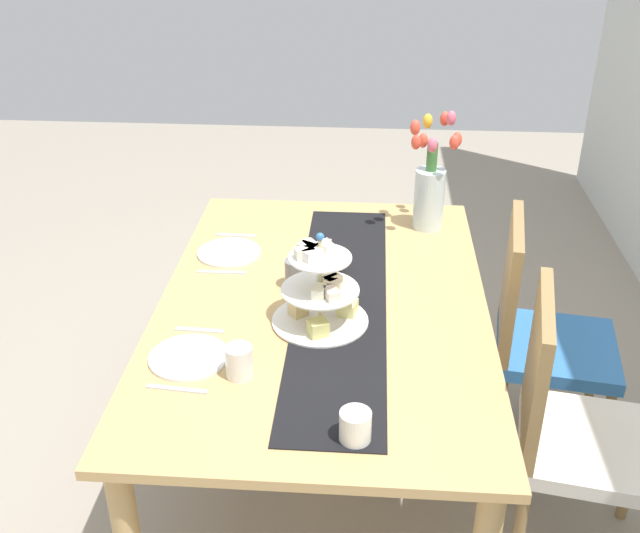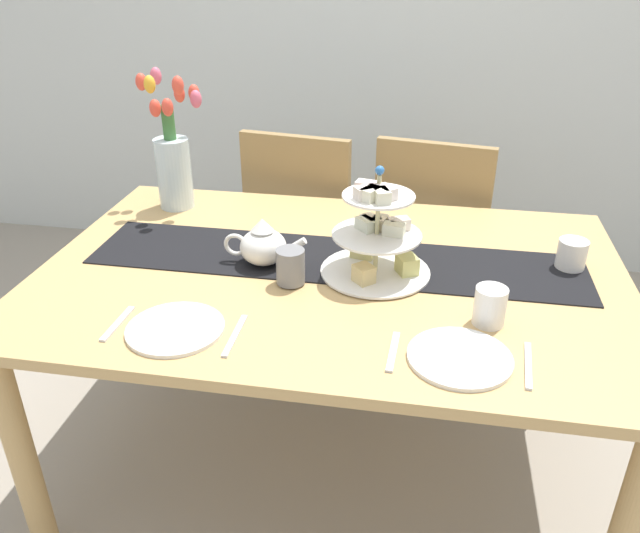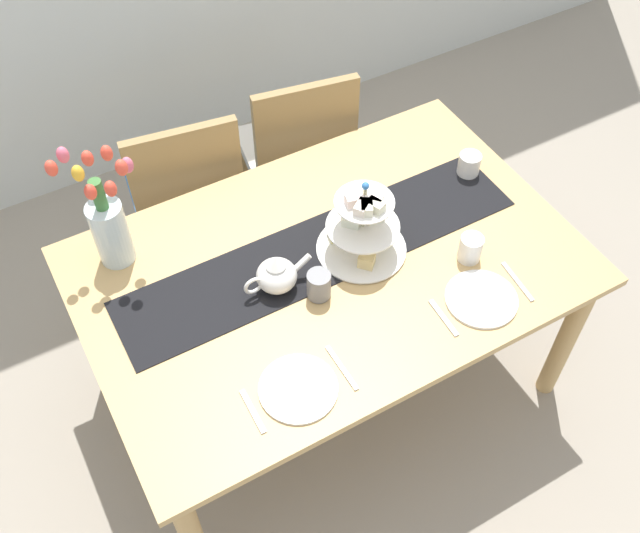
{
  "view_description": "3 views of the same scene",
  "coord_description": "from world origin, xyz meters",
  "px_view_note": "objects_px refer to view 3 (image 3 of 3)",
  "views": [
    {
      "loc": [
        2.09,
        0.14,
        2.0
      ],
      "look_at": [
        -0.06,
        -0.01,
        0.82
      ],
      "focal_mm": 42.4,
      "sensor_mm": 36.0,
      "label": 1
    },
    {
      "loc": [
        0.24,
        -1.52,
        1.54
      ],
      "look_at": [
        -0.02,
        -0.06,
        0.77
      ],
      "focal_mm": 35.26,
      "sensor_mm": 36.0,
      "label": 2
    },
    {
      "loc": [
        -0.78,
        -1.32,
        2.58
      ],
      "look_at": [
        -0.06,
        -0.04,
        0.79
      ],
      "focal_mm": 41.15,
      "sensor_mm": 36.0,
      "label": 3
    }
  ],
  "objects_px": {
    "chair_right": "(298,150)",
    "teapot": "(276,275)",
    "fork_left": "(253,411)",
    "dinner_plate_right": "(481,299)",
    "chair_left": "(186,192)",
    "knife_left": "(342,368)",
    "knife_right": "(517,281)",
    "mug_grey": "(319,285)",
    "dinner_plate_left": "(298,389)",
    "mug_white_text": "(470,248)",
    "tiered_cake_stand": "(363,227)",
    "dining_table": "(329,281)",
    "tulip_vase": "(108,221)",
    "cream_jug": "(469,164)",
    "fork_right": "(443,318)"
  },
  "relations": [
    {
      "from": "tiered_cake_stand",
      "to": "fork_left",
      "type": "bearing_deg",
      "value": -147.78
    },
    {
      "from": "knife_right",
      "to": "knife_left",
      "type": "bearing_deg",
      "value": 180.0
    },
    {
      "from": "chair_right",
      "to": "knife_left",
      "type": "height_order",
      "value": "chair_right"
    },
    {
      "from": "chair_right",
      "to": "dining_table",
      "type": "bearing_deg",
      "value": -110.59
    },
    {
      "from": "cream_jug",
      "to": "chair_left",
      "type": "bearing_deg",
      "value": 144.02
    },
    {
      "from": "cream_jug",
      "to": "dinner_plate_left",
      "type": "relative_size",
      "value": 0.37
    },
    {
      "from": "chair_right",
      "to": "dinner_plate_right",
      "type": "relative_size",
      "value": 3.96
    },
    {
      "from": "dinner_plate_right",
      "to": "knife_right",
      "type": "relative_size",
      "value": 1.35
    },
    {
      "from": "teapot",
      "to": "knife_right",
      "type": "distance_m",
      "value": 0.77
    },
    {
      "from": "chair_left",
      "to": "knife_left",
      "type": "height_order",
      "value": "chair_left"
    },
    {
      "from": "mug_grey",
      "to": "knife_left",
      "type": "bearing_deg",
      "value": -105.34
    },
    {
      "from": "dinner_plate_left",
      "to": "chair_left",
      "type": "bearing_deg",
      "value": 85.4
    },
    {
      "from": "knife_right",
      "to": "cream_jug",
      "type": "bearing_deg",
      "value": 71.4
    },
    {
      "from": "teapot",
      "to": "knife_left",
      "type": "bearing_deg",
      "value": -85.9
    },
    {
      "from": "fork_left",
      "to": "dinner_plate_right",
      "type": "bearing_deg",
      "value": 0.0
    },
    {
      "from": "fork_right",
      "to": "knife_right",
      "type": "distance_m",
      "value": 0.29
    },
    {
      "from": "teapot",
      "to": "dinner_plate_left",
      "type": "xyz_separation_m",
      "value": [
        -0.12,
        -0.36,
        -0.05
      ]
    },
    {
      "from": "teapot",
      "to": "dining_table",
      "type": "bearing_deg",
      "value": 0.0
    },
    {
      "from": "dinner_plate_right",
      "to": "mug_white_text",
      "type": "xyz_separation_m",
      "value": [
        0.07,
        0.16,
        0.04
      ]
    },
    {
      "from": "tulip_vase",
      "to": "cream_jug",
      "type": "xyz_separation_m",
      "value": [
        1.24,
        -0.24,
        -0.13
      ]
    },
    {
      "from": "teapot",
      "to": "tulip_vase",
      "type": "relative_size",
      "value": 0.53
    },
    {
      "from": "tulip_vase",
      "to": "knife_left",
      "type": "distance_m",
      "value": 0.86
    },
    {
      "from": "tiered_cake_stand",
      "to": "mug_grey",
      "type": "height_order",
      "value": "tiered_cake_stand"
    },
    {
      "from": "teapot",
      "to": "cream_jug",
      "type": "height_order",
      "value": "teapot"
    },
    {
      "from": "chair_right",
      "to": "mug_grey",
      "type": "height_order",
      "value": "chair_right"
    },
    {
      "from": "dinner_plate_left",
      "to": "mug_white_text",
      "type": "relative_size",
      "value": 2.42
    },
    {
      "from": "chair_left",
      "to": "mug_white_text",
      "type": "relative_size",
      "value": 9.58
    },
    {
      "from": "chair_left",
      "to": "dinner_plate_right",
      "type": "distance_m",
      "value": 1.28
    },
    {
      "from": "chair_right",
      "to": "dinner_plate_left",
      "type": "height_order",
      "value": "chair_right"
    },
    {
      "from": "chair_right",
      "to": "teapot",
      "type": "xyz_separation_m",
      "value": [
        -0.48,
        -0.76,
        0.28
      ]
    },
    {
      "from": "tiered_cake_stand",
      "to": "cream_jug",
      "type": "height_order",
      "value": "tiered_cake_stand"
    },
    {
      "from": "chair_left",
      "to": "knife_left",
      "type": "xyz_separation_m",
      "value": [
        0.05,
        -1.12,
        0.22
      ]
    },
    {
      "from": "dining_table",
      "to": "fork_right",
      "type": "relative_size",
      "value": 10.76
    },
    {
      "from": "chair_right",
      "to": "dinner_plate_left",
      "type": "xyz_separation_m",
      "value": [
        -0.6,
        -1.12,
        0.23
      ]
    },
    {
      "from": "tiered_cake_stand",
      "to": "fork_right",
      "type": "xyz_separation_m",
      "value": [
        0.07,
        -0.37,
        -0.11
      ]
    },
    {
      "from": "tulip_vase",
      "to": "fork_right",
      "type": "relative_size",
      "value": 3.02
    },
    {
      "from": "knife_right",
      "to": "mug_grey",
      "type": "height_order",
      "value": "mug_grey"
    },
    {
      "from": "dinner_plate_left",
      "to": "tiered_cake_stand",
      "type": "bearing_deg",
      "value": 40.04
    },
    {
      "from": "dining_table",
      "to": "teapot",
      "type": "relative_size",
      "value": 6.77
    },
    {
      "from": "chair_right",
      "to": "knife_left",
      "type": "bearing_deg",
      "value": -111.98
    },
    {
      "from": "chair_left",
      "to": "tiered_cake_stand",
      "type": "distance_m",
      "value": 0.89
    },
    {
      "from": "tiered_cake_stand",
      "to": "dinner_plate_left",
      "type": "relative_size",
      "value": 1.32
    },
    {
      "from": "teapot",
      "to": "dinner_plate_right",
      "type": "relative_size",
      "value": 1.04
    },
    {
      "from": "chair_right",
      "to": "teapot",
      "type": "distance_m",
      "value": 0.94
    },
    {
      "from": "chair_right",
      "to": "cream_jug",
      "type": "height_order",
      "value": "chair_right"
    },
    {
      "from": "dinner_plate_right",
      "to": "mug_white_text",
      "type": "bearing_deg",
      "value": 66.67
    },
    {
      "from": "tiered_cake_stand",
      "to": "teapot",
      "type": "distance_m",
      "value": 0.32
    },
    {
      "from": "mug_grey",
      "to": "fork_left",
      "type": "bearing_deg",
      "value": -143.62
    },
    {
      "from": "chair_right",
      "to": "dinner_plate_right",
      "type": "distance_m",
      "value": 1.15
    },
    {
      "from": "dinner_plate_right",
      "to": "fork_right",
      "type": "height_order",
      "value": "dinner_plate_right"
    }
  ]
}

